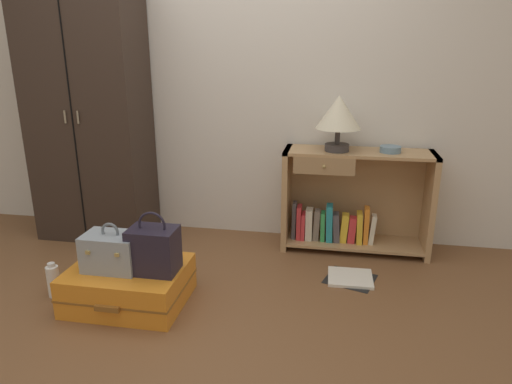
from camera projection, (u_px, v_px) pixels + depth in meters
The scene contains 11 objects.
ground_plane at pixel (174, 332), 2.45m from camera, with size 9.00×9.00×0.00m, color brown.
back_wall at pixel (233, 68), 3.47m from camera, with size 6.40×0.10×2.60m, color silver.
wardrobe at pixel (89, 113), 3.47m from camera, with size 0.85×0.47×1.95m.
bookshelf at pixel (350, 203), 3.38m from camera, with size 1.06×0.35×0.75m.
table_lamp at pixel (339, 114), 3.16m from camera, with size 0.31×0.31×0.39m.
bowl at pixel (390, 149), 3.19m from camera, with size 0.15×0.15×0.04m, color slate.
suitcase_large at pixel (129, 284), 2.71m from camera, with size 0.67×0.54×0.23m.
train_case at pixel (112, 251), 2.62m from camera, with size 0.31×0.22×0.28m.
handbag at pixel (154, 250), 2.58m from camera, with size 0.27×0.19×0.36m.
bottle at pixel (53, 281), 2.78m from camera, with size 0.07×0.07×0.22m.
open_book_on_floor at pixel (350, 278), 3.01m from camera, with size 0.37×0.35×0.02m.
Camera 1 is at (0.81, -2.00, 1.45)m, focal length 32.31 mm.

